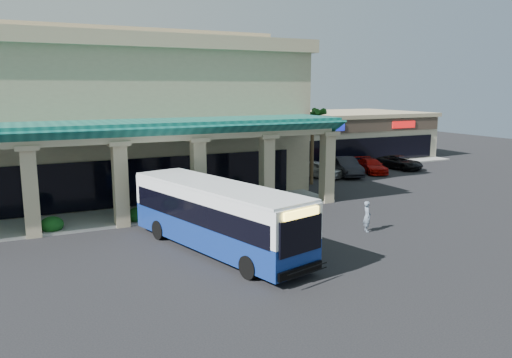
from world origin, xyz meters
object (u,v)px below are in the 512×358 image
car_red (371,166)px  pedestrian (367,216)px  car_white (345,167)px  car_silver (319,169)px  car_gray (399,162)px  transit_bus (217,218)px

car_red → pedestrian: bearing=-114.8°
car_red → car_white: bearing=-161.6°
car_red → car_silver: bearing=-166.0°
pedestrian → car_gray: (16.05, 15.39, -0.19)m
transit_bus → car_silver: transit_bus is taller
car_silver → car_white: (2.58, -0.27, 0.09)m
transit_bus → car_red: 24.98m
car_silver → car_white: bearing=-28.4°
pedestrian → car_gray: size_ratio=0.36×
car_white → car_red: (2.98, 0.19, -0.18)m
car_silver → car_white: car_white is taller
transit_bus → car_red: (20.53, 14.19, -0.95)m
car_white → car_silver: bearing=-170.5°
car_white → car_gray: (6.82, 0.80, -0.17)m
car_silver → car_white: size_ratio=0.86×
car_silver → car_gray: car_silver is taller
car_gray → car_white: bearing=178.7°
transit_bus → pedestrian: transit_bus is taller
car_silver → car_gray: (9.41, 0.54, -0.08)m
car_silver → car_red: bearing=-23.3°
transit_bus → car_silver: (14.97, 14.27, -0.86)m
pedestrian → car_red: bearing=-18.4°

